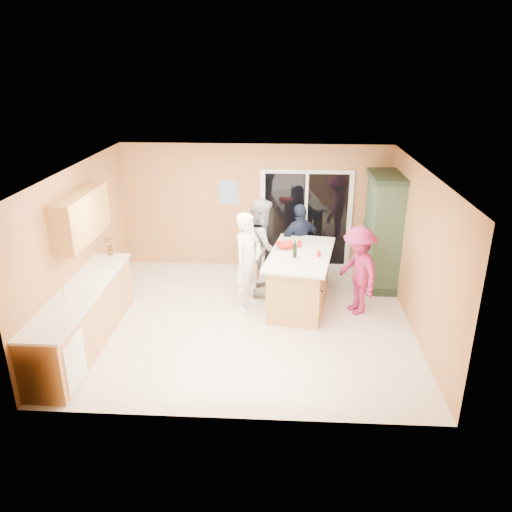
# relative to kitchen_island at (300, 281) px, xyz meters

# --- Properties ---
(floor) EXTENTS (5.50, 5.50, 0.00)m
(floor) POSITION_rel_kitchen_island_xyz_m (-0.90, -0.64, -0.47)
(floor) COLOR white
(floor) RESTS_ON ground
(ceiling) EXTENTS (5.50, 5.00, 0.10)m
(ceiling) POSITION_rel_kitchen_island_xyz_m (-0.90, -0.64, 2.13)
(ceiling) COLOR white
(ceiling) RESTS_ON wall_back
(wall_back) EXTENTS (5.50, 0.10, 2.60)m
(wall_back) POSITION_rel_kitchen_island_xyz_m (-0.90, 1.86, 0.83)
(wall_back) COLOR #E2925D
(wall_back) RESTS_ON ground
(wall_front) EXTENTS (5.50, 0.10, 2.60)m
(wall_front) POSITION_rel_kitchen_island_xyz_m (-0.90, -3.14, 0.83)
(wall_front) COLOR #E2925D
(wall_front) RESTS_ON ground
(wall_left) EXTENTS (0.10, 5.00, 2.60)m
(wall_left) POSITION_rel_kitchen_island_xyz_m (-3.65, -0.64, 0.83)
(wall_left) COLOR #E2925D
(wall_left) RESTS_ON ground
(wall_right) EXTENTS (0.10, 5.00, 2.60)m
(wall_right) POSITION_rel_kitchen_island_xyz_m (1.85, -0.64, 0.83)
(wall_right) COLOR #E2925D
(wall_right) RESTS_ON ground
(left_cabinet_run) EXTENTS (0.65, 3.05, 1.24)m
(left_cabinet_run) POSITION_rel_kitchen_island_xyz_m (-3.35, -1.69, -0.01)
(left_cabinet_run) COLOR #C5834C
(left_cabinet_run) RESTS_ON floor
(upper_cabinets) EXTENTS (0.35, 1.60, 0.75)m
(upper_cabinets) POSITION_rel_kitchen_island_xyz_m (-3.48, -0.84, 1.40)
(upper_cabinets) COLOR #C5834C
(upper_cabinets) RESTS_ON wall_left
(sliding_door) EXTENTS (1.90, 0.07, 2.10)m
(sliding_door) POSITION_rel_kitchen_island_xyz_m (0.15, 1.83, 0.58)
(sliding_door) COLOR silver
(sliding_door) RESTS_ON floor
(framed_picture) EXTENTS (0.46, 0.04, 0.56)m
(framed_picture) POSITION_rel_kitchen_island_xyz_m (-1.45, 1.84, 1.13)
(framed_picture) COLOR #AD8156
(framed_picture) RESTS_ON wall_back
(kitchen_island) EXTENTS (1.35, 2.07, 1.01)m
(kitchen_island) POSITION_rel_kitchen_island_xyz_m (0.00, 0.00, 0.00)
(kitchen_island) COLOR #C5834C
(kitchen_island) RESTS_ON floor
(green_hutch) EXTENTS (0.63, 1.20, 2.21)m
(green_hutch) POSITION_rel_kitchen_island_xyz_m (1.59, 1.00, 0.60)
(green_hutch) COLOR #1D3020
(green_hutch) RESTS_ON floor
(woman_white) EXTENTS (0.70, 0.77, 1.76)m
(woman_white) POSITION_rel_kitchen_island_xyz_m (-0.91, -0.14, 0.41)
(woman_white) COLOR white
(woman_white) RESTS_ON floor
(woman_grey) EXTENTS (0.69, 0.88, 1.81)m
(woman_grey) POSITION_rel_kitchen_island_xyz_m (-0.70, 0.60, 0.43)
(woman_grey) COLOR gray
(woman_grey) RESTS_ON floor
(woman_navy) EXTENTS (1.02, 0.76, 1.60)m
(woman_navy) POSITION_rel_kitchen_island_xyz_m (0.03, 1.04, 0.33)
(woman_navy) COLOR #192139
(woman_navy) RESTS_ON floor
(woman_magenta) EXTENTS (0.92, 1.16, 1.57)m
(woman_magenta) POSITION_rel_kitchen_island_xyz_m (0.98, -0.19, 0.31)
(woman_magenta) COLOR #8D1E48
(woman_magenta) RESTS_ON floor
(serving_bowl) EXTENTS (0.41, 0.41, 0.08)m
(serving_bowl) POSITION_rel_kitchen_island_xyz_m (-0.27, 0.26, 0.58)
(serving_bowl) COLOR red
(serving_bowl) RESTS_ON kitchen_island
(tulip_vase) EXTENTS (0.19, 0.13, 0.35)m
(tulip_vase) POSITION_rel_kitchen_island_xyz_m (-3.35, -0.11, 0.64)
(tulip_vase) COLOR #A21D10
(tulip_vase) RESTS_ON left_cabinet_run
(tumbler_near) EXTENTS (0.11, 0.11, 0.12)m
(tumbler_near) POSITION_rel_kitchen_island_xyz_m (-0.01, 0.31, 0.59)
(tumbler_near) COLOR red
(tumbler_near) RESTS_ON kitchen_island
(tumbler_far) EXTENTS (0.08, 0.08, 0.10)m
(tumbler_far) POSITION_rel_kitchen_island_xyz_m (0.31, -0.16, 0.59)
(tumbler_far) COLOR red
(tumbler_far) RESTS_ON kitchen_island
(wine_bottle) EXTENTS (0.07, 0.07, 0.31)m
(wine_bottle) POSITION_rel_kitchen_island_xyz_m (-0.11, -0.20, 0.66)
(wine_bottle) COLOR black
(wine_bottle) RESTS_ON kitchen_island
(white_plate) EXTENTS (0.30, 0.30, 0.02)m
(white_plate) POSITION_rel_kitchen_island_xyz_m (0.04, -0.06, 0.54)
(white_plate) COLOR silver
(white_plate) RESTS_ON kitchen_island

